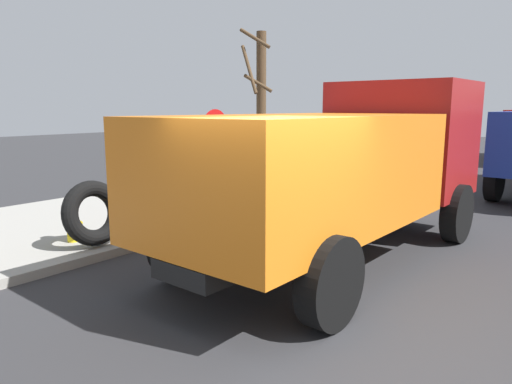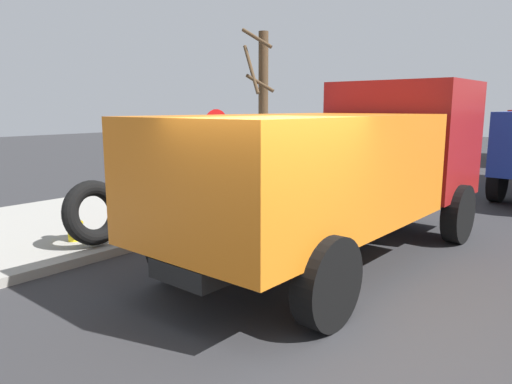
% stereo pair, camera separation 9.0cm
% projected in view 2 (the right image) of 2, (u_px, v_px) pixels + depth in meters
% --- Properties ---
extents(ground_plane, '(80.00, 80.00, 0.00)m').
position_uv_depth(ground_plane, '(296.00, 337.00, 5.24)').
color(ground_plane, '#2D2D30').
extents(sidewalk_curb, '(36.00, 5.00, 0.15)m').
position_uv_depth(sidewalk_curb, '(23.00, 233.00, 9.28)').
color(sidewalk_curb, '#99968E').
rests_on(sidewalk_curb, ground).
extents(fire_hydrant, '(0.23, 0.53, 0.77)m').
position_uv_depth(fire_hydrant, '(73.00, 218.00, 8.40)').
color(fire_hydrant, yellow).
rests_on(fire_hydrant, sidewalk_curb).
extents(loose_tire, '(1.14, 0.52, 1.16)m').
position_uv_depth(loose_tire, '(94.00, 213.00, 8.10)').
color(loose_tire, black).
rests_on(loose_tire, sidewalk_curb).
extents(stop_sign, '(0.76, 0.08, 2.32)m').
position_uv_depth(stop_sign, '(216.00, 143.00, 10.07)').
color(stop_sign, gray).
rests_on(stop_sign, sidewalk_curb).
extents(dump_truck_orange, '(7.03, 2.87, 3.00)m').
position_uv_depth(dump_truck_orange, '(344.00, 162.00, 7.84)').
color(dump_truck_orange, orange).
rests_on(dump_truck_orange, ground).
extents(bare_tree, '(0.70, 1.10, 4.47)m').
position_uv_depth(bare_tree, '(263.00, 109.00, 13.33)').
color(bare_tree, '#4C3823').
rests_on(bare_tree, sidewalk_curb).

